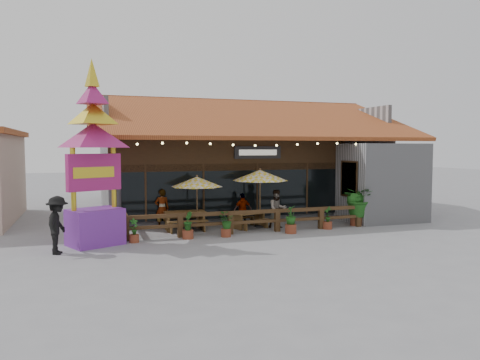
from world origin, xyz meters
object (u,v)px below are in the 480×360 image
object	(u,v)px
picnic_table_right	(249,218)
tropical_plant	(357,199)
umbrella_left	(197,182)
umbrella_right	(260,176)
thai_sign_tower	(93,140)
picnic_table_left	(185,218)
pedestrian	(57,225)

from	to	relation	value
picnic_table_right	tropical_plant	xyz separation A→B (m)	(4.72, -0.87, 0.70)
umbrella_left	tropical_plant	distance (m)	7.05
umbrella_right	thai_sign_tower	distance (m)	7.19
umbrella_left	picnic_table_left	size ratio (longest dim) A/B	1.71
umbrella_left	picnic_table_left	distance (m)	1.55
tropical_plant	pedestrian	bearing A→B (deg)	-171.67
umbrella_right	tropical_plant	bearing A→B (deg)	-13.49
thai_sign_tower	tropical_plant	xyz separation A→B (m)	(10.99, 0.72, -2.53)
umbrella_right	pedestrian	world-z (taller)	umbrella_right
umbrella_right	thai_sign_tower	size ratio (longest dim) A/B	0.44
picnic_table_left	tropical_plant	distance (m)	7.53
umbrella_right	thai_sign_tower	world-z (taller)	thai_sign_tower
thai_sign_tower	pedestrian	xyz separation A→B (m)	(-1.17, -1.07, -2.74)
picnic_table_left	picnic_table_right	xyz separation A→B (m)	(2.70, -0.30, -0.09)
picnic_table_right	thai_sign_tower	distance (m)	7.23
umbrella_right	tropical_plant	world-z (taller)	umbrella_right
umbrella_left	tropical_plant	world-z (taller)	umbrella_left
picnic_table_right	thai_sign_tower	bearing A→B (deg)	-165.84
picnic_table_left	pedestrian	bearing A→B (deg)	-148.22
umbrella_right	tropical_plant	distance (m)	4.41
picnic_table_right	picnic_table_left	bearing A→B (deg)	173.73
umbrella_right	picnic_table_right	distance (m)	1.86
umbrella_left	picnic_table_left	xyz separation A→B (m)	(-0.50, 0.05, -1.46)
umbrella_left	pedestrian	distance (m)	6.10
thai_sign_tower	tropical_plant	size ratio (longest dim) A/B	3.47
umbrella_left	pedestrian	xyz separation A→B (m)	(-5.26, -2.89, -1.06)
umbrella_right	thai_sign_tower	bearing A→B (deg)	-165.91
thai_sign_tower	umbrella_right	bearing A→B (deg)	14.09
umbrella_right	picnic_table_left	world-z (taller)	umbrella_right
umbrella_left	thai_sign_tower	xyz separation A→B (m)	(-4.08, -1.83, 1.67)
thai_sign_tower	pedestrian	bearing A→B (deg)	-137.79
picnic_table_right	tropical_plant	size ratio (longest dim) A/B	0.84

